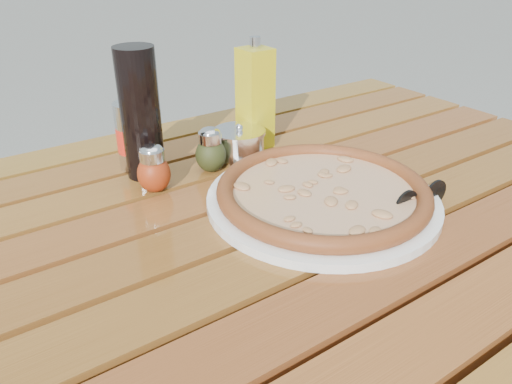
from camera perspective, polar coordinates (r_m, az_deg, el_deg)
table at (r=0.79m, az=0.83°, el=-7.34°), size 1.40×0.90×0.75m
plate at (r=0.78m, az=7.59°, el=-0.89°), size 0.37×0.37×0.01m
pizza at (r=0.78m, az=7.66°, el=0.13°), size 0.39×0.39×0.03m
pepper_shaker at (r=0.82m, az=-11.64°, el=2.56°), size 0.07×0.07×0.08m
oregano_shaker at (r=0.88m, az=-5.22°, el=4.74°), size 0.06×0.06×0.08m
dark_bottle at (r=0.85m, az=-13.06°, el=8.69°), size 0.07×0.07×0.22m
soda_can at (r=0.90m, az=-13.59°, el=6.21°), size 0.09×0.09×0.12m
olive_oil_cruet at (r=0.96m, az=-0.10°, el=10.67°), size 0.06×0.06×0.21m
parmesan_tin at (r=0.92m, az=-1.90°, el=5.42°), size 0.13×0.13×0.07m
sunglasses at (r=0.80m, az=18.18°, el=-0.77°), size 0.11×0.03×0.04m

